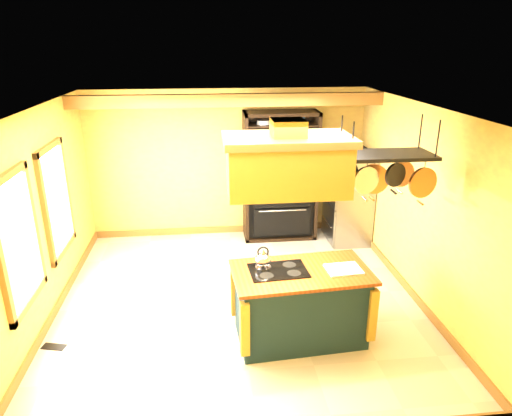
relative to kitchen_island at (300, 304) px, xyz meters
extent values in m
plane|color=beige|center=(-0.68, 0.92, -0.47)|extent=(5.00, 5.00, 0.00)
plane|color=white|center=(-0.68, 0.92, 2.23)|extent=(5.00, 5.00, 0.00)
cube|color=#DEBD51|center=(-0.68, 3.42, 0.88)|extent=(5.00, 0.02, 2.70)
cube|color=#DEBD51|center=(-0.68, -1.58, 0.88)|extent=(5.00, 0.02, 2.70)
cube|color=#DEBD51|center=(-3.18, 0.92, 0.88)|extent=(0.02, 5.00, 2.70)
cube|color=#DEBD51|center=(1.82, 0.92, 0.88)|extent=(0.02, 5.00, 2.70)
cube|color=brown|center=(-0.68, 2.62, 2.12)|extent=(5.00, 0.15, 0.20)
cube|color=brown|center=(-3.15, 0.12, 0.93)|extent=(0.06, 1.06, 1.56)
cube|color=white|center=(-3.12, 0.12, 0.93)|extent=(0.02, 0.85, 1.34)
cube|color=brown|center=(-3.15, 1.52, 0.93)|extent=(0.06, 1.06, 1.56)
cube|color=white|center=(-3.12, 1.52, 0.93)|extent=(0.02, 0.85, 1.34)
cube|color=#13272D|center=(0.00, 0.00, -0.03)|extent=(1.55, 0.92, 0.88)
cube|color=brown|center=(0.00, 0.00, 0.43)|extent=(1.68, 1.02, 0.04)
cube|color=black|center=(-0.27, 0.02, 0.46)|extent=(0.71, 0.52, 0.01)
ellipsoid|color=silver|center=(-0.44, 0.12, 0.56)|extent=(0.20, 0.20, 0.16)
cube|color=white|center=(0.50, -0.04, 0.46)|extent=(0.43, 0.34, 0.02)
cube|color=#B3912C|center=(-0.20, 0.00, 1.70)|extent=(1.29, 0.70, 0.55)
cube|color=brown|center=(-0.20, 0.00, 2.02)|extent=(1.37, 0.78, 0.08)
cube|color=#B3912C|center=(-0.20, 0.00, 2.10)|extent=(0.35, 0.35, 0.25)
cube|color=black|center=(0.90, 0.00, 1.82)|extent=(1.02, 0.51, 0.04)
cylinder|color=black|center=(0.44, -0.21, 2.03)|extent=(0.02, 0.02, 0.41)
cylinder|color=black|center=(1.36, 0.20, 2.03)|extent=(0.02, 0.02, 0.41)
cylinder|color=black|center=(0.49, 0.10, 1.62)|extent=(0.27, 0.03, 0.27)
cylinder|color=silver|center=(0.66, -0.10, 1.57)|extent=(0.31, 0.04, 0.31)
cylinder|color=#A45D29|center=(0.82, 0.10, 1.52)|extent=(0.35, 0.03, 0.35)
cylinder|color=black|center=(0.98, -0.10, 1.62)|extent=(0.27, 0.04, 0.27)
cylinder|color=silver|center=(1.15, 0.10, 1.57)|extent=(0.31, 0.03, 0.31)
cylinder|color=#A45D29|center=(1.31, -0.10, 1.52)|extent=(0.35, 0.04, 0.35)
cube|color=gray|center=(1.46, 2.82, 0.35)|extent=(0.68, 0.83, 1.63)
cube|color=gray|center=(1.11, 2.62, 0.71)|extent=(0.03, 0.40, 0.88)
cube|color=gray|center=(1.11, 3.03, 0.71)|extent=(0.03, 0.40, 0.88)
cube|color=gray|center=(1.11, 2.82, -0.09)|extent=(0.03, 0.80, 0.69)
cube|color=black|center=(1.46, 2.82, -0.44)|extent=(0.65, 0.79, 0.06)
cube|color=black|center=(0.25, 3.37, 0.70)|extent=(1.32, 0.06, 2.33)
cube|color=black|center=(-0.38, 3.13, 0.70)|extent=(0.06, 0.56, 2.33)
cube|color=black|center=(0.88, 3.13, 0.70)|extent=(0.06, 0.56, 2.33)
cube|color=black|center=(0.25, 3.13, 0.85)|extent=(1.32, 0.56, 0.05)
cube|color=black|center=(0.25, 3.16, 0.22)|extent=(1.20, 0.46, 1.26)
cube|color=black|center=(0.25, 2.83, 0.49)|extent=(1.03, 0.04, 0.56)
cube|color=black|center=(0.25, 2.83, -0.06)|extent=(1.03, 0.04, 0.51)
cube|color=black|center=(0.25, 3.13, 1.10)|extent=(1.20, 0.50, 0.02)
cube|color=black|center=(0.25, 3.13, 1.38)|extent=(1.20, 0.50, 0.02)
cube|color=black|center=(0.25, 3.13, 1.64)|extent=(1.20, 0.50, 0.03)
cylinder|color=white|center=(-0.07, 3.08, 1.15)|extent=(0.22, 0.22, 0.07)
cylinder|color=#3E67AE|center=(0.61, 3.08, 1.48)|extent=(0.10, 0.10, 0.17)
cube|color=black|center=(-2.98, 0.12, -0.46)|extent=(0.30, 0.18, 0.01)
camera|label=1|loc=(-1.06, -4.70, 2.99)|focal=32.00mm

